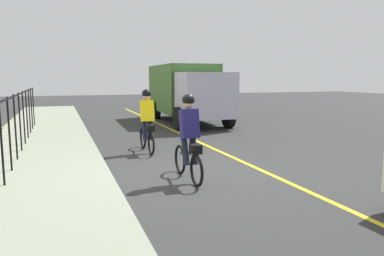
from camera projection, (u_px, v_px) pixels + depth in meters
name	position (u px, v px, depth m)	size (l,w,h in m)	color
ground_plane	(192.00, 173.00, 8.25)	(80.00, 80.00, 0.00)	#2E2E2E
lane_line_centre	(254.00, 167.00, 8.79)	(36.00, 0.12, 0.01)	yellow
sidewalk	(29.00, 185.00, 7.08)	(40.00, 3.20, 0.15)	gray
iron_fence	(8.00, 120.00, 7.71)	(16.24, 0.04, 1.60)	black
cyclist_lead	(147.00, 121.00, 10.44)	(1.71, 0.36, 1.83)	black
cyclist_follow	(189.00, 138.00, 7.48)	(1.71, 0.36, 1.83)	black
box_truck_background	(187.00, 90.00, 17.58)	(6.78, 2.70, 2.78)	#386427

